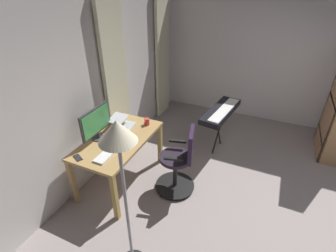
{
  "coord_description": "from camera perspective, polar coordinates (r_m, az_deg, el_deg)",
  "views": [
    {
      "loc": [
        2.51,
        -0.64,
        2.63
      ],
      "look_at": [
        -0.12,
        -1.82,
        0.91
      ],
      "focal_mm": 26.67,
      "sensor_mm": 36.0,
      "label": 1
    }
  ],
  "objects": [
    {
      "name": "computer_monitor",
      "position": [
        3.41,
        -16.14,
        0.84
      ],
      "size": [
        0.56,
        0.18,
        0.45
      ],
      "color": "#333338",
      "rests_on": "desk"
    },
    {
      "name": "cell_phone_by_monitor",
      "position": [
        3.25,
        -19.91,
        -6.81
      ],
      "size": [
        0.12,
        0.16,
        0.01
      ],
      "primitive_type": "cube",
      "rotation": [
        0.0,
        0.0,
        -0.45
      ],
      "color": "#232328",
      "rests_on": "desk"
    },
    {
      "name": "cell_phone_face_up",
      "position": [
        3.49,
        -10.69,
        -2.51
      ],
      "size": [
        0.1,
        0.16,
        0.01
      ],
      "primitive_type": "cube",
      "rotation": [
        0.0,
        0.0,
        0.21
      ],
      "color": "#232328",
      "rests_on": "desk"
    },
    {
      "name": "office_chair",
      "position": [
        3.43,
        2.67,
        -8.32
      ],
      "size": [
        0.56,
        0.56,
        0.99
      ],
      "rotation": [
        0.0,
        0.0,
        3.39
      ],
      "color": "black",
      "rests_on": "ground"
    },
    {
      "name": "laptop",
      "position": [
        3.7,
        -10.29,
        0.55
      ],
      "size": [
        0.35,
        0.37,
        0.15
      ],
      "rotation": [
        0.0,
        0.0,
        0.13
      ],
      "color": "#B7BCC1",
      "rests_on": "desk"
    },
    {
      "name": "computer_keyboard",
      "position": [
        3.21,
        -13.54,
        -6.04
      ],
      "size": [
        0.43,
        0.14,
        0.02
      ],
      "primitive_type": "cube",
      "color": "white",
      "rests_on": "desk"
    },
    {
      "name": "piano_keyboard",
      "position": [
        4.19,
        12.0,
        3.11
      ],
      "size": [
        1.07,
        0.46,
        0.8
      ],
      "rotation": [
        0.0,
        0.0,
        -0.14
      ],
      "color": "black",
      "rests_on": "ground"
    },
    {
      "name": "desk",
      "position": [
        3.53,
        -11.16,
        -4.14
      ],
      "size": [
        1.33,
        0.73,
        0.74
      ],
      "color": "tan",
      "rests_on": "ground"
    },
    {
      "name": "curtain_right_panel",
      "position": [
        3.92,
        -11.8,
        9.76
      ],
      "size": [
        0.54,
        0.06,
        2.53
      ],
      "primitive_type": "cube",
      "color": "beige",
      "rests_on": "ground"
    },
    {
      "name": "curtain_left_panel",
      "position": [
        5.26,
        -1.35,
        15.76
      ],
      "size": [
        0.5,
        0.06,
        2.53
      ],
      "primitive_type": "cube",
      "color": "beige",
      "rests_on": "ground"
    },
    {
      "name": "mug_tea",
      "position": [
        3.71,
        -4.87,
        0.99
      ],
      "size": [
        0.12,
        0.08,
        0.1
      ],
      "color": "#CC3D33",
      "rests_on": "desk"
    },
    {
      "name": "ground_plane",
      "position": [
        3.69,
        27.56,
        -19.26
      ],
      "size": [
        7.64,
        7.64,
        0.0
      ],
      "primitive_type": "plane",
      "color": "gray"
    },
    {
      "name": "floor_lamp",
      "position": [
        1.98,
        -10.9,
        -6.75
      ],
      "size": [
        0.3,
        0.3,
        1.76
      ],
      "color": "black",
      "rests_on": "ground"
    },
    {
      "name": "computer_mouse",
      "position": [
        3.33,
        -9.1,
        -3.79
      ],
      "size": [
        0.06,
        0.1,
        0.04
      ],
      "primitive_type": "ellipsoid",
      "color": "white",
      "rests_on": "desk"
    },
    {
      "name": "back_room_partition",
      "position": [
        3.62,
        -17.41,
        9.76
      ],
      "size": [
        5.43,
        0.1,
        2.83
      ],
      "primitive_type": "cube",
      "color": "silver",
      "rests_on": "ground"
    },
    {
      "name": "left_room_partition",
      "position": [
        5.41,
        31.23,
        13.53
      ],
      "size": [
        0.1,
        5.87,
        2.83
      ],
      "primitive_type": "cube",
      "color": "silver",
      "rests_on": "ground"
    }
  ]
}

